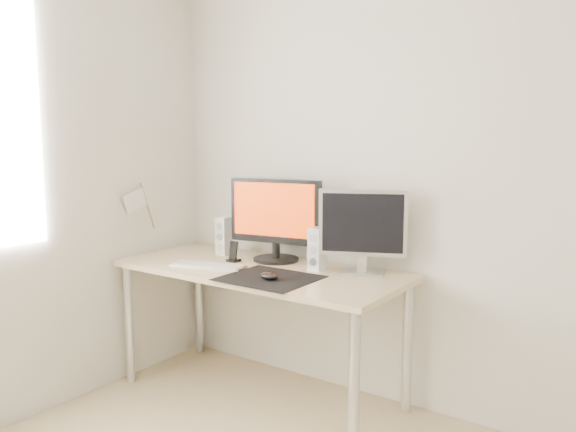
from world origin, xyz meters
The scene contains 11 objects.
wall_back centered at (0.00, 1.75, 1.25)m, with size 3.50×3.50×0.00m, color silver.
mousepad centered at (-0.74, 1.21, 0.73)m, with size 0.45×0.40×0.00m, color black.
mouse centered at (-0.72, 1.18, 0.75)m, with size 0.10×0.06×0.04m, color black.
desk centered at (-0.93, 1.38, 0.65)m, with size 1.60×0.70×0.73m.
main_monitor centered at (-0.95, 1.56, 0.98)m, with size 0.55×0.30×0.47m.
second_monitor centered at (-0.41, 1.57, 0.97)m, with size 0.43×0.23×0.43m.
speaker_left centered at (-1.31, 1.53, 0.84)m, with size 0.07×0.09×0.23m.
speaker_right centered at (-0.64, 1.50, 0.84)m, with size 0.07×0.09×0.23m.
keyboard centered at (-1.16, 1.23, 0.74)m, with size 0.44×0.21×0.02m.
phone_dock centered at (-1.14, 1.41, 0.77)m, with size 0.07×0.06×0.12m.
pennant centered at (-1.72, 1.24, 1.05)m, with size 0.01×0.23×0.29m.
Camera 1 is at (0.90, -0.96, 1.41)m, focal length 35.00 mm.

